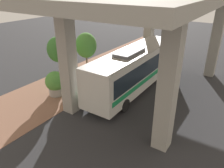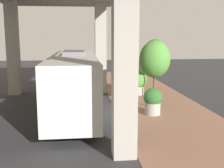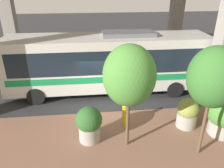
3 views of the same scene
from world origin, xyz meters
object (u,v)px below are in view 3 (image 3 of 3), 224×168
Objects in this scene: planter_back at (187,113)px; street_tree_far at (129,76)px; fire_hydrant at (125,114)px; bus at (108,60)px; street_tree_near at (214,78)px; planter_front at (89,124)px.

street_tree_far is (-0.99, 3.04, 2.46)m from planter_back.
planter_back is at bearing -98.63° from fire_hydrant.
bus is 2.67× the size of street_tree_near.
planter_front is at bearing 165.20° from bus.
fire_hydrant is 4.47m from street_tree_near.
fire_hydrant is 2.96m from planter_back.
fire_hydrant is 0.70× the size of planter_front.
planter_front is 4.65m from planter_back.
street_tree_far is at bearing -106.89° from planter_front.
bus is 2.71× the size of street_tree_far.
fire_hydrant is 0.26× the size of street_tree_far.
bus is 8.06× the size of planter_back.
planter_back is 0.33× the size of street_tree_near.
bus is 5.32m from street_tree_far.
street_tree_near is 1.02× the size of street_tree_far.
planter_back reaches higher than fire_hydrant.
planter_front is 5.23m from street_tree_near.
street_tree_far reaches higher than bus.
street_tree_near is at bearing 173.15° from planter_back.
bus is at bearing 6.95° from fire_hydrant.
planter_back is 0.34× the size of street_tree_far.
planter_back is at bearing -72.04° from street_tree_far.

